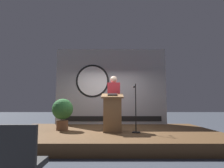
# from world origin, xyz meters

# --- Properties ---
(ground_plane) EXTENTS (40.00, 40.00, 0.00)m
(ground_plane) POSITION_xyz_m (0.00, 0.00, 0.00)
(ground_plane) COLOR #383D47
(stage_platform) EXTENTS (6.40, 4.00, 0.30)m
(stage_platform) POSITION_xyz_m (0.00, 0.00, 0.15)
(stage_platform) COLOR brown
(stage_platform) RESTS_ON ground
(banner_display) EXTENTS (4.49, 0.12, 3.08)m
(banner_display) POSITION_xyz_m (-0.03, 1.85, 1.83)
(banner_display) COLOR #9E9EA3
(banner_display) RESTS_ON stage_platform
(podium) EXTENTS (0.64, 0.50, 1.13)m
(podium) POSITION_xyz_m (0.05, -0.34, 0.85)
(podium) COLOR olive
(podium) RESTS_ON stage_platform
(speaker_person) EXTENTS (0.40, 0.26, 1.71)m
(speaker_person) POSITION_xyz_m (0.09, 0.14, 1.17)
(speaker_person) COLOR black
(speaker_person) RESTS_ON stage_platform
(microphone_stand) EXTENTS (0.24, 0.56, 1.39)m
(microphone_stand) POSITION_xyz_m (0.72, -0.44, 0.79)
(microphone_stand) COLOR black
(microphone_stand) RESTS_ON stage_platform
(potted_plant) EXTENTS (0.65, 0.65, 0.97)m
(potted_plant) POSITION_xyz_m (-1.51, 0.03, 0.89)
(potted_plant) COLOR brown
(potted_plant) RESTS_ON stage_platform
(audience_chair_right) EXTENTS (0.44, 0.45, 0.89)m
(audience_chair_right) POSITION_xyz_m (-1.00, -3.82, 0.49)
(audience_chair_right) COLOR black
(audience_chair_right) RESTS_ON ground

